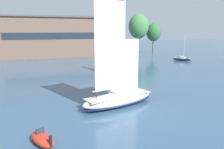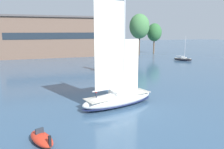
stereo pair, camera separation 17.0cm
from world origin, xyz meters
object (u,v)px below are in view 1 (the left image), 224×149
at_px(tree_shore_center, 97,38).
at_px(tree_shore_right, 154,32).
at_px(sailboat_main, 119,97).
at_px(tree_shore_left, 139,26).
at_px(sailboat_moored_mid_channel, 182,59).
at_px(sailboat_moored_near_marina, 103,69).
at_px(motor_tender, 42,139).

distance_m(tree_shore_center, tree_shore_right, 29.03).
bearing_deg(tree_shore_right, sailboat_main, -123.06).
bearing_deg(tree_shore_left, sailboat_moored_mid_channel, -71.93).
height_order(tree_shore_left, sailboat_moored_near_marina, tree_shore_left).
bearing_deg(tree_shore_right, sailboat_moored_mid_channel, -96.88).
distance_m(tree_shore_left, motor_tender, 81.89).
bearing_deg(tree_shore_right, motor_tender, -126.15).
bearing_deg(motor_tender, tree_shore_left, 57.69).
distance_m(sailboat_main, motor_tender, 13.64).
bearing_deg(tree_shore_right, tree_shore_center, -175.88).
bearing_deg(sailboat_moored_near_marina, tree_shore_left, 51.83).
height_order(sailboat_main, motor_tender, sailboat_main).
xyz_separation_m(tree_shore_left, tree_shore_center, (-18.30, 3.20, -4.82)).
bearing_deg(sailboat_moored_mid_channel, tree_shore_left, 108.07).
bearing_deg(sailboat_main, tree_shore_left, 61.94).
bearing_deg(sailboat_main, sailboat_moored_near_marina, 78.25).
bearing_deg(motor_tender, tree_shore_center, 70.77).
height_order(tree_shore_center, motor_tender, tree_shore_center).
bearing_deg(tree_shore_center, motor_tender, -109.23).
relative_size(tree_shore_left, sailboat_moored_near_marina, 2.11).
height_order(tree_shore_left, motor_tender, tree_shore_left).
relative_size(tree_shore_left, tree_shore_center, 1.61).
bearing_deg(motor_tender, tree_shore_right, 53.85).
relative_size(sailboat_moored_near_marina, sailboat_moored_mid_channel, 0.94).
relative_size(sailboat_main, motor_tender, 3.79).
bearing_deg(sailboat_moored_near_marina, sailboat_moored_mid_channel, 19.12).
height_order(tree_shore_left, tree_shore_right, tree_shore_left).
distance_m(tree_shore_right, sailboat_main, 78.95).
height_order(tree_shore_left, sailboat_main, tree_shore_left).
xyz_separation_m(sailboat_main, motor_tender, (-11.05, -7.97, -0.76)).
xyz_separation_m(tree_shore_center, motor_tender, (-24.98, -71.64, -7.39)).
height_order(tree_shore_center, sailboat_moored_near_marina, tree_shore_center).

